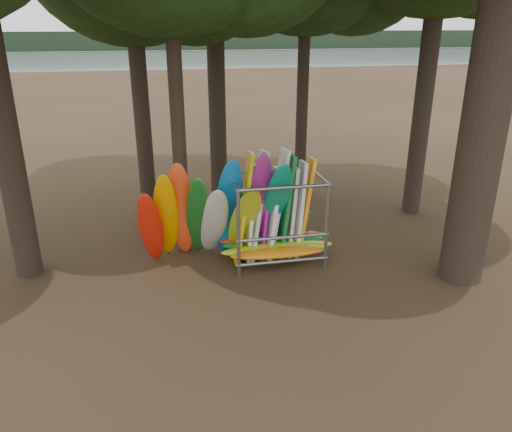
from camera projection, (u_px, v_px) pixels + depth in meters
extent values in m
plane|color=#47331E|center=(263.00, 297.00, 11.39)|extent=(120.00, 120.00, 0.00)
plane|color=gray|center=(166.00, 69.00, 66.15)|extent=(160.00, 160.00, 0.00)
cube|color=black|center=(157.00, 41.00, 111.06)|extent=(160.00, 4.00, 4.00)
cylinder|color=black|center=(137.00, 59.00, 14.25)|extent=(0.49, 0.49, 9.76)
cylinder|color=black|center=(215.00, 22.00, 15.68)|extent=(0.58, 0.58, 11.74)
cylinder|color=black|center=(304.00, 47.00, 16.20)|extent=(0.39, 0.39, 10.18)
cylinder|color=black|center=(174.00, 53.00, 11.88)|extent=(0.36, 0.36, 10.31)
cylinder|color=black|center=(432.00, 32.00, 14.56)|extent=(0.56, 0.56, 11.15)
ellipsoid|color=red|center=(151.00, 229.00, 12.22)|extent=(0.76, 1.64, 2.42)
ellipsoid|color=#F6A200|center=(166.00, 217.00, 12.36)|extent=(0.64, 1.86, 2.82)
ellipsoid|color=#FE4A19|center=(182.00, 211.00, 12.45)|extent=(0.83, 1.72, 3.02)
ellipsoid|color=#16631D|center=(198.00, 218.00, 12.49)|extent=(0.68, 1.95, 2.72)
ellipsoid|color=#BABBB5|center=(213.00, 222.00, 12.70)|extent=(0.86, 1.74, 2.36)
ellipsoid|color=#0D64A3|center=(228.00, 208.00, 12.68)|extent=(0.86, 1.45, 2.98)
ellipsoid|color=#9DB518|center=(244.00, 221.00, 12.75)|extent=(0.99, 1.76, 2.34)
ellipsoid|color=#861F69|center=(260.00, 206.00, 12.64)|extent=(0.65, 1.18, 3.11)
ellipsoid|color=#0A795F|center=(274.00, 208.00, 12.78)|extent=(0.79, 2.01, 2.98)
ellipsoid|color=orange|center=(280.00, 252.00, 12.62)|extent=(2.57, 0.55, 0.24)
ellipsoid|color=#ACCA1B|center=(278.00, 248.00, 12.84)|extent=(2.97, 0.55, 0.24)
ellipsoid|color=#186F24|center=(274.00, 242.00, 13.22)|extent=(2.78, 0.55, 0.24)
ellipsoid|color=red|center=(271.00, 237.00, 13.48)|extent=(2.83, 0.55, 0.24)
cube|color=gold|center=(243.00, 210.00, 12.58)|extent=(0.59, 0.78, 2.89)
cube|color=white|center=(249.00, 213.00, 12.83)|extent=(0.37, 0.79, 2.59)
cube|color=silver|center=(257.00, 207.00, 12.74)|extent=(0.58, 0.84, 2.90)
cube|color=#921886|center=(264.00, 214.00, 12.92)|extent=(0.37, 0.78, 2.44)
cube|color=white|center=(272.00, 215.00, 12.82)|extent=(0.48, 0.80, 2.47)
cube|color=silver|center=(277.00, 204.00, 12.98)|extent=(0.63, 0.83, 2.89)
cube|color=#16662B|center=(285.00, 208.00, 12.88)|extent=(0.48, 0.79, 2.77)
cube|color=silver|center=(291.00, 212.00, 13.09)|extent=(0.32, 0.77, 2.43)
cube|color=silver|center=(299.00, 210.00, 12.99)|extent=(0.33, 0.77, 2.58)
cube|color=orange|center=(304.00, 207.00, 13.17)|extent=(0.50, 0.78, 2.63)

